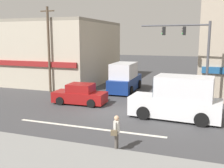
{
  "coord_description": "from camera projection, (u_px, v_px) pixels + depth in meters",
  "views": [
    {
      "loc": [
        6.09,
        -16.49,
        5.05
      ],
      "look_at": [
        -0.47,
        2.0,
        1.6
      ],
      "focal_mm": 42.0,
      "sensor_mm": 36.0,
      "label": 1
    }
  ],
  "objects": [
    {
      "name": "building_left_block",
      "position": [
        59.0,
        52.0,
        30.89
      ],
      "size": [
        11.26,
        12.02,
        6.92
      ],
      "color": "#B7AD99",
      "rests_on": "ground"
    },
    {
      "name": "sidewalk_curb",
      "position": [
        34.0,
        166.0,
        10.29
      ],
      "size": [
        40.0,
        5.0,
        0.16
      ],
      "primitive_type": "cube",
      "color": "gray",
      "rests_on": "ground"
    },
    {
      "name": "traffic_light_mast",
      "position": [
        194.0,
        51.0,
        18.49
      ],
      "size": [
        4.89,
        0.3,
        6.2
      ],
      "color": "#47474C",
      "rests_on": "ground"
    },
    {
      "name": "utility_pole_near_left",
      "position": [
        49.0,
        49.0,
        24.16
      ],
      "size": [
        1.4,
        0.22,
        7.85
      ],
      "color": "brown",
      "rests_on": "ground"
    },
    {
      "name": "ground_plane",
      "position": [
        109.0,
        112.0,
        18.19
      ],
      "size": [
        120.0,
        120.0,
        0.0
      ],
      "primitive_type": "plane",
      "color": "#3D3D3F"
    },
    {
      "name": "sedan_crossing_leftbound",
      "position": [
        80.0,
        95.0,
        20.28
      ],
      "size": [
        4.16,
        2.01,
        1.58
      ],
      "color": "maroon",
      "rests_on": "ground"
    },
    {
      "name": "box_truck_waiting_far",
      "position": [
        178.0,
        100.0,
        16.38
      ],
      "size": [
        5.72,
        2.53,
        2.75
      ],
      "color": "silver",
      "rests_on": "ground"
    },
    {
      "name": "box_truck_parked_curbside",
      "position": [
        125.0,
        78.0,
        24.98
      ],
      "size": [
        2.34,
        5.65,
        2.75
      ],
      "color": "navy",
      "rests_on": "ground"
    },
    {
      "name": "lane_marking_stripe",
      "position": [
        88.0,
        128.0,
        14.94
      ],
      "size": [
        9.0,
        0.24,
        0.01
      ],
      "primitive_type": "cube",
      "color": "silver",
      "rests_on": "ground"
    },
    {
      "name": "pedestrian_foreground_with_bag",
      "position": [
        116.0,
        131.0,
        11.68
      ],
      "size": [
        0.29,
        0.68,
        1.67
      ],
      "color": "#4C4742",
      "rests_on": "ground"
    }
  ]
}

